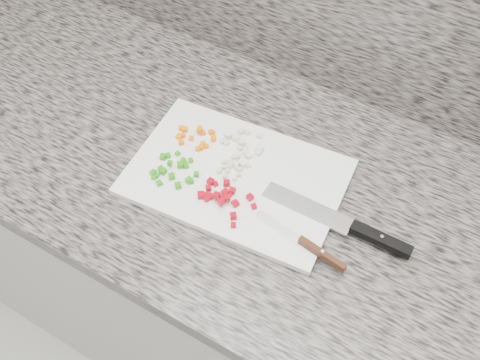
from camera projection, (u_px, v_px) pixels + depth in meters
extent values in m
cube|color=silver|center=(271.00, 293.00, 1.39)|extent=(3.92, 0.62, 0.86)
cube|color=#68625B|center=(282.00, 193.00, 1.03)|extent=(3.96, 0.64, 0.04)
cube|color=white|center=(236.00, 177.00, 1.02)|extent=(0.42, 0.30, 0.01)
cube|color=orange|center=(200.00, 128.00, 1.08)|extent=(0.01, 0.01, 0.01)
cube|color=orange|center=(214.00, 137.00, 1.07)|extent=(0.01, 0.01, 0.01)
cube|color=orange|center=(203.00, 133.00, 1.08)|extent=(0.01, 0.01, 0.01)
cube|color=orange|center=(213.00, 140.00, 1.07)|extent=(0.01, 0.01, 0.01)
cube|color=orange|center=(181.00, 142.00, 1.06)|extent=(0.01, 0.01, 0.01)
cube|color=orange|center=(207.00, 146.00, 1.06)|extent=(0.01, 0.01, 0.01)
cube|color=orange|center=(203.00, 144.00, 1.06)|extent=(0.01, 0.01, 0.01)
cube|color=orange|center=(201.00, 147.00, 1.05)|extent=(0.01, 0.01, 0.01)
cube|color=orange|center=(179.00, 137.00, 1.07)|extent=(0.01, 0.01, 0.01)
cube|color=orange|center=(185.00, 130.00, 1.08)|extent=(0.01, 0.01, 0.01)
cube|color=orange|center=(183.00, 135.00, 1.07)|extent=(0.01, 0.01, 0.01)
cube|color=orange|center=(181.00, 128.00, 1.08)|extent=(0.01, 0.01, 0.01)
cube|color=orange|center=(213.00, 133.00, 1.08)|extent=(0.01, 0.01, 0.01)
cube|color=orange|center=(211.00, 132.00, 1.08)|extent=(0.01, 0.01, 0.01)
cube|color=orange|center=(198.00, 149.00, 1.05)|extent=(0.01, 0.01, 0.01)
cube|color=orange|center=(200.00, 130.00, 1.07)|extent=(0.01, 0.01, 0.01)
cube|color=orange|center=(200.00, 128.00, 1.08)|extent=(0.01, 0.01, 0.01)
cube|color=orange|center=(191.00, 138.00, 1.07)|extent=(0.01, 0.01, 0.01)
cube|color=orange|center=(213.00, 137.00, 1.07)|extent=(0.01, 0.01, 0.01)
cube|color=orange|center=(185.00, 129.00, 1.08)|extent=(0.01, 0.01, 0.01)
cube|color=silver|center=(259.00, 135.00, 1.07)|extent=(0.01, 0.01, 0.01)
cube|color=silver|center=(237.00, 156.00, 1.04)|extent=(0.02, 0.02, 0.01)
cube|color=silver|center=(228.00, 136.00, 1.07)|extent=(0.01, 0.01, 0.01)
cube|color=silver|center=(249.00, 156.00, 1.04)|extent=(0.01, 0.01, 0.01)
cube|color=silver|center=(259.00, 152.00, 1.05)|extent=(0.01, 0.01, 0.01)
cube|color=silver|center=(243.00, 131.00, 1.08)|extent=(0.01, 0.01, 0.01)
cube|color=silver|center=(236.00, 165.00, 1.03)|extent=(0.01, 0.01, 0.01)
cube|color=silver|center=(241.00, 132.00, 1.08)|extent=(0.01, 0.01, 0.01)
cube|color=silver|center=(227.00, 143.00, 1.06)|extent=(0.01, 0.01, 0.01)
cube|color=silver|center=(243.00, 164.00, 1.03)|extent=(0.01, 0.01, 0.01)
cube|color=silver|center=(245.00, 152.00, 1.05)|extent=(0.01, 0.01, 0.01)
cube|color=silver|center=(243.00, 143.00, 1.05)|extent=(0.01, 0.01, 0.01)
cube|color=silver|center=(240.00, 148.00, 1.05)|extent=(0.01, 0.01, 0.01)
cube|color=silver|center=(260.00, 149.00, 1.05)|extent=(0.01, 0.01, 0.01)
cube|color=silver|center=(258.00, 153.00, 1.05)|extent=(0.01, 0.01, 0.01)
cube|color=silver|center=(227.00, 135.00, 1.07)|extent=(0.01, 0.01, 0.01)
cube|color=silver|center=(247.00, 132.00, 1.08)|extent=(0.02, 0.02, 0.01)
cube|color=silver|center=(234.00, 157.00, 1.04)|extent=(0.01, 0.01, 0.01)
cube|color=silver|center=(248.00, 165.00, 1.03)|extent=(0.01, 0.01, 0.01)
cube|color=silver|center=(241.00, 142.00, 1.05)|extent=(0.01, 0.01, 0.01)
cube|color=silver|center=(235.00, 138.00, 1.07)|extent=(0.02, 0.02, 0.01)
cube|color=silver|center=(225.00, 142.00, 1.06)|extent=(0.01, 0.01, 0.01)
cube|color=silver|center=(223.00, 141.00, 1.06)|extent=(0.01, 0.01, 0.01)
cube|color=silver|center=(240.00, 148.00, 1.05)|extent=(0.01, 0.01, 0.01)
cube|color=silver|center=(237.00, 138.00, 1.07)|extent=(0.01, 0.01, 0.01)
cube|color=silver|center=(258.00, 149.00, 1.05)|extent=(0.01, 0.01, 0.01)
cube|color=silver|center=(245.00, 150.00, 1.05)|extent=(0.01, 0.01, 0.01)
cube|color=#288B0C|center=(159.00, 183.00, 1.00)|extent=(0.01, 0.01, 0.01)
cube|color=#288B0C|center=(196.00, 174.00, 1.01)|extent=(0.01, 0.01, 0.01)
cube|color=#288B0C|center=(153.00, 173.00, 1.01)|extent=(0.01, 0.01, 0.01)
cube|color=#288B0C|center=(177.00, 154.00, 1.04)|extent=(0.01, 0.01, 0.01)
cube|color=#288B0C|center=(180.00, 165.00, 1.03)|extent=(0.02, 0.02, 0.01)
cube|color=#288B0C|center=(186.00, 166.00, 1.03)|extent=(0.01, 0.01, 0.01)
cube|color=#288B0C|center=(172.00, 175.00, 1.01)|extent=(0.01, 0.01, 0.01)
cube|color=#288B0C|center=(163.00, 157.00, 1.04)|extent=(0.01, 0.01, 0.01)
cube|color=#288B0C|center=(154.00, 177.00, 1.01)|extent=(0.01, 0.01, 0.01)
cube|color=#288B0C|center=(161.00, 169.00, 1.02)|extent=(0.01, 0.01, 0.01)
cube|color=#288B0C|center=(183.00, 160.00, 1.04)|extent=(0.01, 0.01, 0.01)
cube|color=#288B0C|center=(191.00, 160.00, 1.03)|extent=(0.01, 0.01, 0.01)
cube|color=#288B0C|center=(189.00, 181.00, 1.00)|extent=(0.01, 0.01, 0.01)
cube|color=#288B0C|center=(172.00, 176.00, 1.01)|extent=(0.02, 0.02, 0.01)
cube|color=#288B0C|center=(178.00, 185.00, 1.00)|extent=(0.02, 0.02, 0.01)
cube|color=#288B0C|center=(170.00, 163.00, 1.02)|extent=(0.01, 0.01, 0.01)
cube|color=#288B0C|center=(189.00, 180.00, 1.00)|extent=(0.01, 0.01, 0.01)
cube|color=#288B0C|center=(184.00, 163.00, 1.03)|extent=(0.01, 0.01, 0.01)
cube|color=#288B0C|center=(154.00, 172.00, 1.02)|extent=(0.01, 0.01, 0.01)
cube|color=#288B0C|center=(157.00, 175.00, 1.01)|extent=(0.01, 0.01, 0.01)
cube|color=#288B0C|center=(163.00, 171.00, 1.02)|extent=(0.01, 0.01, 0.01)
cube|color=#288B0C|center=(191.00, 181.00, 1.00)|extent=(0.01, 0.01, 0.01)
cube|color=#288B0C|center=(168.00, 156.00, 1.04)|extent=(0.01, 0.01, 0.01)
cube|color=#288B0C|center=(190.00, 182.00, 1.00)|extent=(0.01, 0.01, 0.01)
cube|color=#A50211|center=(233.00, 216.00, 0.96)|extent=(0.02, 0.02, 0.01)
cube|color=#A50211|center=(227.00, 183.00, 1.00)|extent=(0.02, 0.02, 0.01)
cube|color=#A50211|center=(206.00, 198.00, 0.98)|extent=(0.01, 0.01, 0.01)
cube|color=#A50211|center=(207.00, 195.00, 0.98)|extent=(0.01, 0.01, 0.01)
cube|color=#A50211|center=(201.00, 195.00, 0.98)|extent=(0.02, 0.02, 0.01)
cube|color=#A50211|center=(210.00, 197.00, 0.98)|extent=(0.01, 0.01, 0.01)
cube|color=#A50211|center=(225.00, 199.00, 0.97)|extent=(0.01, 0.01, 0.01)
cube|color=#A50211|center=(229.00, 194.00, 0.98)|extent=(0.01, 0.01, 0.01)
cube|color=#A50211|center=(208.00, 188.00, 0.99)|extent=(0.01, 0.01, 0.01)
cube|color=#A50211|center=(225.00, 193.00, 0.99)|extent=(0.02, 0.02, 0.01)
cube|color=#A50211|center=(254.00, 206.00, 0.97)|extent=(0.01, 0.01, 0.01)
cube|color=#A50211|center=(219.00, 198.00, 0.98)|extent=(0.01, 0.01, 0.01)
cube|color=#A50211|center=(232.00, 191.00, 0.99)|extent=(0.01, 0.01, 0.01)
cube|color=#A50211|center=(221.00, 202.00, 0.96)|extent=(0.01, 0.01, 0.01)
cube|color=#A50211|center=(233.00, 225.00, 0.95)|extent=(0.01, 0.01, 0.01)
cube|color=#A50211|center=(211.00, 196.00, 0.98)|extent=(0.01, 0.01, 0.01)
cube|color=#A50211|center=(227.00, 198.00, 0.97)|extent=(0.02, 0.02, 0.01)
cube|color=#A50211|center=(250.00, 197.00, 0.98)|extent=(0.01, 0.01, 0.01)
cube|color=#A50211|center=(211.00, 181.00, 1.00)|extent=(0.01, 0.01, 0.01)
cube|color=#A50211|center=(235.00, 203.00, 0.97)|extent=(0.02, 0.02, 0.01)
cube|color=#A50211|center=(215.00, 184.00, 1.00)|extent=(0.01, 0.01, 0.01)
cube|color=#A50211|center=(217.00, 195.00, 0.97)|extent=(0.01, 0.01, 0.01)
cube|color=beige|center=(239.00, 175.00, 1.01)|extent=(0.01, 0.01, 0.01)
cube|color=beige|center=(220.00, 170.00, 1.02)|extent=(0.01, 0.01, 0.01)
cube|color=beige|center=(240.00, 169.00, 1.02)|extent=(0.01, 0.01, 0.01)
cube|color=beige|center=(235.00, 179.00, 1.01)|extent=(0.01, 0.01, 0.01)
cube|color=beige|center=(234.00, 162.00, 1.03)|extent=(0.01, 0.01, 0.01)
cube|color=beige|center=(230.00, 167.00, 1.03)|extent=(0.01, 0.01, 0.01)
cube|color=beige|center=(236.00, 168.00, 1.02)|extent=(0.01, 0.01, 0.01)
cube|color=beige|center=(231.00, 161.00, 1.03)|extent=(0.01, 0.01, 0.01)
cube|color=beige|center=(225.00, 176.00, 1.01)|extent=(0.01, 0.01, 0.01)
cube|color=beige|center=(237.00, 168.00, 1.03)|extent=(0.01, 0.01, 0.00)
cube|color=beige|center=(231.00, 164.00, 1.03)|extent=(0.01, 0.01, 0.01)
cube|color=beige|center=(224.00, 175.00, 1.01)|extent=(0.01, 0.01, 0.01)
cube|color=beige|center=(224.00, 162.00, 1.03)|extent=(0.01, 0.01, 0.01)
cube|color=beige|center=(224.00, 167.00, 1.02)|extent=(0.01, 0.01, 0.01)
cube|color=beige|center=(219.00, 171.00, 1.02)|extent=(0.01, 0.01, 0.01)
cube|color=beige|center=(228.00, 171.00, 1.02)|extent=(0.01, 0.01, 0.01)
cube|color=white|center=(307.00, 208.00, 0.97)|extent=(0.17, 0.04, 0.00)
cube|color=black|center=(381.00, 239.00, 0.92)|extent=(0.11, 0.02, 0.02)
cylinder|color=white|center=(382.00, 237.00, 0.92)|extent=(0.01, 0.01, 0.00)
cube|color=white|center=(278.00, 227.00, 0.95)|extent=(0.09, 0.03, 0.00)
cube|color=#451F11|center=(322.00, 254.00, 0.91)|extent=(0.09, 0.02, 0.02)
cylinder|color=white|center=(322.00, 251.00, 0.90)|extent=(0.01, 0.01, 0.00)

